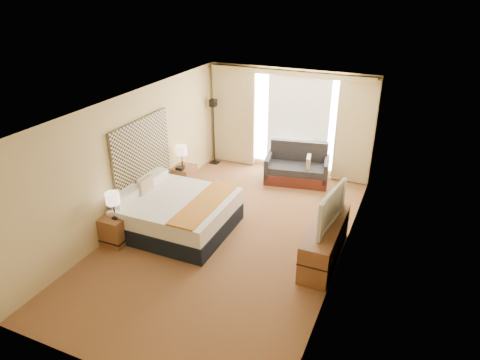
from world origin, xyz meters
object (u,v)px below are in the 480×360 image
at_px(nightstand_right, 184,177).
at_px(lamp_right, 181,151).
at_px(bed, 177,213).
at_px(television, 325,207).
at_px(nightstand_left, 117,229).
at_px(desk_chair, 333,217).
at_px(floor_lamp, 214,119).
at_px(loveseat, 297,169).
at_px(lamp_left, 113,199).
at_px(media_dresser, 325,241).

distance_m(nightstand_right, lamp_right, 0.68).
height_order(bed, television, television).
bearing_deg(nightstand_left, desk_chair, 25.23).
bearing_deg(floor_lamp, loveseat, -4.63).
xyz_separation_m(bed, television, (2.84, 0.18, 0.68)).
xyz_separation_m(nightstand_left, lamp_left, (0.06, -0.05, 0.69)).
relative_size(media_dresser, lamp_right, 3.43).
xyz_separation_m(lamp_left, television, (3.59, 1.09, 0.08)).
bearing_deg(lamp_right, loveseat, 32.18).
distance_m(nightstand_left, lamp_left, 0.69).
bearing_deg(media_dresser, lamp_right, 158.97).
relative_size(lamp_left, lamp_right, 1.01).
height_order(nightstand_left, media_dresser, media_dresser).
relative_size(nightstand_left, bed, 0.27).
relative_size(loveseat, lamp_left, 3.06).
height_order(media_dresser, floor_lamp, floor_lamp).
height_order(bed, lamp_right, lamp_right).
xyz_separation_m(floor_lamp, television, (3.68, -3.11, -0.20)).
distance_m(nightstand_right, loveseat, 2.74).
bearing_deg(lamp_right, nightstand_right, 46.10).
bearing_deg(lamp_left, nightstand_left, 136.75).
bearing_deg(bed, desk_chair, 16.96).
bearing_deg(lamp_left, media_dresser, 16.86).
xyz_separation_m(media_dresser, lamp_left, (-3.64, -1.10, 0.61)).
bearing_deg(television, bed, 100.41).
bearing_deg(bed, lamp_left, -129.50).
bearing_deg(media_dresser, floor_lamp, 140.31).
bearing_deg(nightstand_right, desk_chair, -11.78).
height_order(loveseat, lamp_left, lamp_left).
bearing_deg(loveseat, desk_chair, -69.41).
xyz_separation_m(bed, floor_lamp, (-0.84, 3.29, 0.88)).
distance_m(bed, desk_chair, 3.00).
distance_m(floor_lamp, television, 4.82).
bearing_deg(nightstand_right, lamp_left, -88.71).
height_order(nightstand_right, loveseat, loveseat).
bearing_deg(lamp_right, nightstand_left, -89.55).
xyz_separation_m(bed, desk_chair, (2.87, 0.87, 0.12)).
xyz_separation_m(nightstand_left, bed, (0.81, 0.86, 0.09)).
xyz_separation_m(lamp_right, television, (3.67, -1.44, 0.08)).
height_order(lamp_left, lamp_right, lamp_left).
bearing_deg(television, nightstand_right, 74.97).
relative_size(nightstand_left, media_dresser, 0.31).
bearing_deg(media_dresser, desk_chair, 91.89).
relative_size(media_dresser, bed, 0.89).
relative_size(media_dresser, television, 1.52).
height_order(nightstand_right, television, television).
height_order(nightstand_right, desk_chair, desk_chair).
bearing_deg(television, media_dresser, -66.51).
distance_m(nightstand_left, television, 3.87).
height_order(media_dresser, desk_chair, desk_chair).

